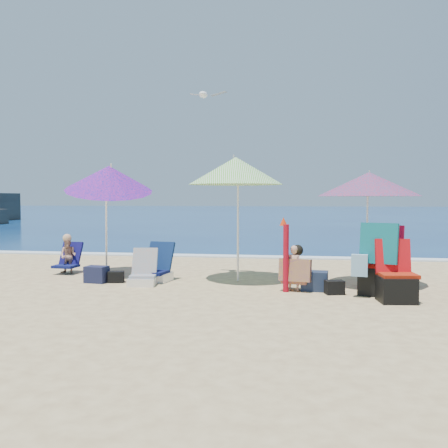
# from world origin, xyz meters

# --- Properties ---
(ground) EXTENTS (120.00, 120.00, 0.00)m
(ground) POSITION_xyz_m (0.00, 0.00, 0.00)
(ground) COLOR #D8BC84
(ground) RESTS_ON ground
(sea) EXTENTS (120.00, 80.00, 0.12)m
(sea) POSITION_xyz_m (0.00, 45.00, -0.05)
(sea) COLOR navy
(sea) RESTS_ON ground
(foam) EXTENTS (120.00, 0.50, 0.04)m
(foam) POSITION_xyz_m (0.00, 5.10, 0.02)
(foam) COLOR white
(foam) RESTS_ON ground
(umbrella_turquoise) EXTENTS (2.30, 2.30, 2.07)m
(umbrella_turquoise) POSITION_xyz_m (2.28, 1.15, 1.82)
(umbrella_turquoise) COLOR white
(umbrella_turquoise) RESTS_ON ground
(umbrella_striped) EXTENTS (2.08, 2.08, 2.39)m
(umbrella_striped) POSITION_xyz_m (-0.12, 1.33, 2.08)
(umbrella_striped) COLOR white
(umbrella_striped) RESTS_ON ground
(umbrella_blue) EXTENTS (2.35, 2.39, 2.41)m
(umbrella_blue) POSITION_xyz_m (-2.75, 1.63, 1.97)
(umbrella_blue) COLOR white
(umbrella_blue) RESTS_ON ground
(furled_umbrella) EXTENTS (0.19, 0.19, 1.25)m
(furled_umbrella) POSITION_xyz_m (0.84, 0.37, 0.69)
(furled_umbrella) COLOR #A30B1B
(furled_umbrella) RESTS_ON ground
(chair_navy) EXTENTS (0.62, 0.77, 0.73)m
(chair_navy) POSITION_xyz_m (-1.61, 1.09, 0.19)
(chair_navy) COLOR #0B113E
(chair_navy) RESTS_ON ground
(chair_rainbow) EXTENTS (0.53, 0.66, 0.65)m
(chair_rainbow) POSITION_xyz_m (-1.73, 0.64, 0.17)
(chair_rainbow) COLOR #D4754A
(chair_rainbow) RESTS_ON ground
(camp_chair_left) EXTENTS (0.62, 0.63, 0.94)m
(camp_chair_left) POSITION_xyz_m (2.53, -0.19, 0.28)
(camp_chair_left) COLOR #A4200B
(camp_chair_left) RESTS_ON ground
(camp_chair_right) EXTENTS (0.92, 0.90, 1.19)m
(camp_chair_right) POSITION_xyz_m (2.36, 0.32, 0.43)
(camp_chair_right) COLOR red
(camp_chair_right) RESTS_ON ground
(person_center) EXTENTS (0.56, 0.51, 0.78)m
(person_center) POSITION_xyz_m (1.00, 0.46, 0.38)
(person_center) COLOR tan
(person_center) RESTS_ON ground
(person_left) EXTENTS (0.48, 0.60, 0.83)m
(person_left) POSITION_xyz_m (-3.71, 1.75, 0.38)
(person_left) COLOR tan
(person_left) RESTS_ON ground
(bag_navy_a) EXTENTS (0.43, 0.33, 0.31)m
(bag_navy_a) POSITION_xyz_m (-2.67, 0.75, 0.15)
(bag_navy_a) COLOR #1B1E3B
(bag_navy_a) RESTS_ON ground
(bag_black_a) EXTENTS (0.32, 0.27, 0.21)m
(bag_black_a) POSITION_xyz_m (-2.31, 0.81, 0.10)
(bag_black_a) COLOR black
(bag_black_a) RESTS_ON ground
(bag_navy_b) EXTENTS (0.47, 0.37, 0.33)m
(bag_navy_b) POSITION_xyz_m (1.33, 0.55, 0.16)
(bag_navy_b) COLOR #1C273E
(bag_navy_b) RESTS_ON ground
(bag_black_b) EXTENTS (0.34, 0.27, 0.23)m
(bag_black_b) POSITION_xyz_m (1.65, 0.27, 0.11)
(bag_black_b) COLOR black
(bag_black_b) RESTS_ON ground
(seagull) EXTENTS (0.77, 0.35, 0.13)m
(seagull) POSITION_xyz_m (-0.84, 1.83, 3.63)
(seagull) COLOR white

